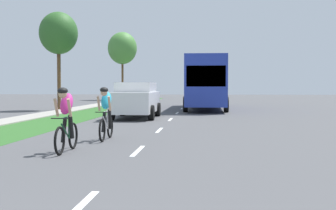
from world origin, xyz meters
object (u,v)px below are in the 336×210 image
(bus_blue, at_px, (206,81))
(street_tree_near, at_px, (59,34))
(cyclist_lead, at_px, (66,119))
(suv_white, at_px, (136,99))
(cyclist_trailing, at_px, (106,113))
(street_tree_far, at_px, (122,48))

(bus_blue, relative_size, street_tree_near, 1.78)
(cyclist_lead, distance_m, bus_blue, 20.72)
(cyclist_lead, bearing_deg, street_tree_near, 109.38)
(suv_white, bearing_deg, cyclist_lead, -89.52)
(cyclist_trailing, bearing_deg, suv_white, 93.30)
(bus_blue, relative_size, street_tree_far, 1.48)
(suv_white, bearing_deg, bus_blue, 68.78)
(suv_white, height_order, street_tree_near, street_tree_near)
(street_tree_near, xyz_separation_m, street_tree_far, (0.19, 21.45, 0.86))
(cyclist_trailing, bearing_deg, street_tree_near, 113.45)
(street_tree_near, height_order, street_tree_far, street_tree_far)
(street_tree_near, bearing_deg, suv_white, -47.00)
(suv_white, distance_m, street_tree_far, 29.25)
(suv_white, bearing_deg, cyclist_trailing, -86.70)
(street_tree_near, bearing_deg, cyclist_lead, -70.62)
(bus_blue, distance_m, street_tree_far, 21.77)
(cyclist_lead, xyz_separation_m, bus_blue, (3.41, 20.40, 1.17))
(cyclist_lead, relative_size, cyclist_trailing, 1.00)
(cyclist_lead, relative_size, street_tree_near, 0.26)
(cyclist_trailing, height_order, bus_blue, bus_blue)
(cyclist_lead, height_order, suv_white, suv_white)
(cyclist_trailing, bearing_deg, bus_blue, 80.53)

